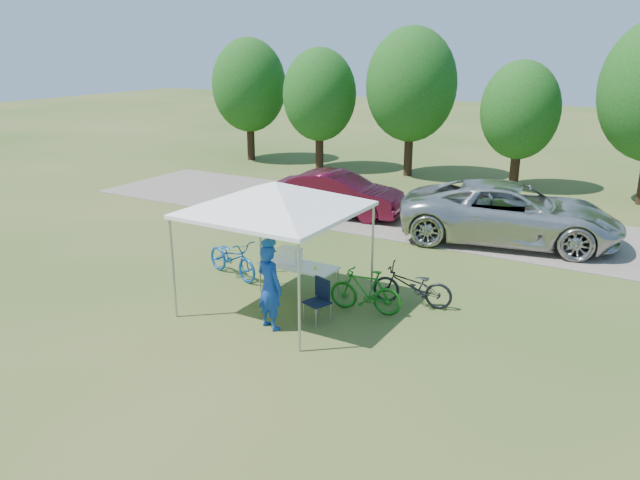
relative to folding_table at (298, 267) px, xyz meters
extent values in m
plane|color=#2D5119|center=(-0.06, -0.76, -0.68)|extent=(100.00, 100.00, 0.00)
cube|color=gray|center=(-0.06, 7.24, -0.67)|extent=(24.00, 5.00, 0.02)
cylinder|color=#A5A5AA|center=(-1.56, -2.26, 0.37)|extent=(0.05, 0.05, 2.10)
cylinder|color=#A5A5AA|center=(1.44, -2.26, 0.37)|extent=(0.05, 0.05, 2.10)
cylinder|color=#A5A5AA|center=(-1.56, 0.74, 0.37)|extent=(0.05, 0.05, 2.10)
cylinder|color=#A5A5AA|center=(1.44, 0.74, 0.37)|extent=(0.05, 0.05, 2.10)
cube|color=white|center=(-0.06, -0.76, 1.46)|extent=(3.15, 3.15, 0.08)
pyramid|color=white|center=(-0.06, -0.76, 2.05)|extent=(4.53, 4.53, 0.55)
cylinder|color=#382314|center=(-11.06, 13.24, 0.27)|extent=(0.36, 0.36, 1.89)
ellipsoid|color=#144711|center=(-11.06, 13.24, 2.83)|extent=(3.46, 3.46, 4.32)
cylinder|color=#382314|center=(-7.06, 12.94, 0.20)|extent=(0.36, 0.36, 1.75)
ellipsoid|color=#144711|center=(-7.06, 12.94, 2.57)|extent=(3.20, 3.20, 4.00)
cylinder|color=#382314|center=(-3.06, 13.54, 0.34)|extent=(0.36, 0.36, 2.03)
ellipsoid|color=#144711|center=(-3.06, 13.54, 3.09)|extent=(3.71, 3.71, 4.64)
cylinder|color=#382314|center=(1.44, 13.34, 0.13)|extent=(0.36, 0.36, 1.61)
ellipsoid|color=#144711|center=(1.44, 13.34, 2.31)|extent=(2.94, 2.94, 3.68)
cube|color=white|center=(0.00, 0.00, 0.02)|extent=(1.75, 0.73, 0.04)
cylinder|color=#A5A5AA|center=(-0.83, -0.31, -0.34)|extent=(0.04, 0.04, 0.68)
cylinder|color=#A5A5AA|center=(0.83, -0.31, -0.34)|extent=(0.04, 0.04, 0.68)
cylinder|color=#A5A5AA|center=(-0.83, 0.31, -0.34)|extent=(0.04, 0.04, 0.68)
cylinder|color=#A5A5AA|center=(0.83, 0.31, -0.34)|extent=(0.04, 0.04, 0.68)
cube|color=black|center=(1.06, -0.97, -0.27)|extent=(0.56, 0.56, 0.04)
cube|color=black|center=(1.06, -0.76, -0.03)|extent=(0.42, 0.18, 0.44)
cylinder|color=#A5A5AA|center=(0.86, -1.17, -0.48)|extent=(0.02, 0.02, 0.39)
cylinder|color=#A5A5AA|center=(1.25, -1.17, -0.48)|extent=(0.02, 0.02, 0.39)
cylinder|color=#A5A5AA|center=(0.86, -0.78, -0.48)|extent=(0.02, 0.02, 0.39)
cylinder|color=#A5A5AA|center=(1.25, -0.78, -0.48)|extent=(0.02, 0.02, 0.39)
cube|color=white|center=(-0.22, 0.00, 0.20)|extent=(0.47, 0.31, 0.31)
cube|color=white|center=(-0.22, 0.00, 0.38)|extent=(0.49, 0.33, 0.04)
cylinder|color=#E4F138|center=(0.46, -0.05, 0.07)|extent=(0.07, 0.07, 0.05)
imported|color=#133B9A|center=(0.41, -1.70, 0.19)|extent=(0.72, 0.57, 1.73)
imported|color=#124DA1|center=(-2.00, 0.20, -0.20)|extent=(1.90, 1.11, 0.94)
imported|color=#186D18|center=(1.69, -0.06, -0.20)|extent=(1.61, 0.64, 0.94)
imported|color=black|center=(2.40, 0.73, -0.22)|extent=(1.80, 0.90, 0.90)
imported|color=beige|center=(3.03, 6.31, 0.18)|extent=(6.42, 3.92, 1.66)
imported|color=#4D0C1F|center=(-2.50, 6.39, 0.05)|extent=(4.43, 2.05, 1.41)
camera|label=1|loc=(6.95, -10.93, 4.72)|focal=35.00mm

